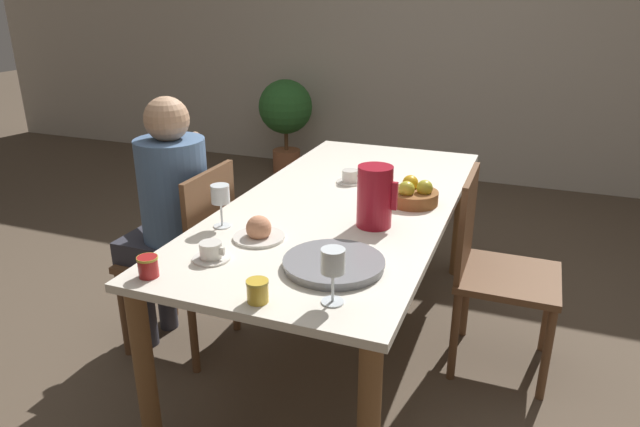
% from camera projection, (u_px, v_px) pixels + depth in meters
% --- Properties ---
extents(ground_plane, '(20.00, 20.00, 0.00)m').
position_uv_depth(ground_plane, '(342.00, 342.00, 2.77)').
color(ground_plane, brown).
extents(wall_back, '(10.00, 0.06, 2.60)m').
position_uv_depth(wall_back, '(455.00, 28.00, 4.78)').
color(wall_back, beige).
rests_on(wall_back, ground_plane).
extents(dining_table, '(0.92, 1.99, 0.73)m').
position_uv_depth(dining_table, '(344.00, 220.00, 2.53)').
color(dining_table, silver).
rests_on(dining_table, ground_plane).
extents(chair_person_side, '(0.42, 0.42, 0.88)m').
position_uv_depth(chair_person_side, '(189.00, 254.00, 2.58)').
color(chair_person_side, brown).
rests_on(chair_person_side, ground_plane).
extents(chair_opposite, '(0.42, 0.42, 0.88)m').
position_uv_depth(chair_opposite, '(493.00, 267.00, 2.46)').
color(chair_opposite, brown).
rests_on(chair_opposite, ground_plane).
extents(person_seated, '(0.39, 0.41, 1.19)m').
position_uv_depth(person_seated, '(169.00, 205.00, 2.53)').
color(person_seated, '#33333D').
rests_on(person_seated, ground_plane).
extents(red_pitcher, '(0.16, 0.14, 0.24)m').
position_uv_depth(red_pitcher, '(375.00, 196.00, 2.20)').
color(red_pitcher, '#A31423').
rests_on(red_pitcher, dining_table).
extents(wine_glass_water, '(0.07, 0.07, 0.17)m').
position_uv_depth(wine_glass_water, '(220.00, 196.00, 2.19)').
color(wine_glass_water, white).
rests_on(wine_glass_water, dining_table).
extents(wine_glass_juice, '(0.07, 0.07, 0.17)m').
position_uv_depth(wine_glass_juice, '(333.00, 264.00, 1.64)').
color(wine_glass_juice, white).
rests_on(wine_glass_juice, dining_table).
extents(teacup_near_person, '(0.13, 0.13, 0.06)m').
position_uv_depth(teacup_near_person, '(211.00, 252.00, 1.95)').
color(teacup_near_person, silver).
rests_on(teacup_near_person, dining_table).
extents(teacup_across, '(0.13, 0.13, 0.06)m').
position_uv_depth(teacup_across, '(350.00, 177.00, 2.74)').
color(teacup_across, silver).
rests_on(teacup_across, dining_table).
extents(serving_tray, '(0.34, 0.34, 0.03)m').
position_uv_depth(serving_tray, '(334.00, 264.00, 1.89)').
color(serving_tray, gray).
rests_on(serving_tray, dining_table).
extents(bread_plate, '(0.19, 0.19, 0.10)m').
position_uv_depth(bread_plate, '(259.00, 231.00, 2.11)').
color(bread_plate, silver).
rests_on(bread_plate, dining_table).
extents(jam_jar_amber, '(0.07, 0.07, 0.07)m').
position_uv_depth(jam_jar_amber, '(258.00, 290.00, 1.68)').
color(jam_jar_amber, gold).
rests_on(jam_jar_amber, dining_table).
extents(jam_jar_red, '(0.07, 0.07, 0.07)m').
position_uv_depth(jam_jar_red, '(148.00, 266.00, 1.83)').
color(jam_jar_red, '#A81E1E').
rests_on(jam_jar_red, dining_table).
extents(fruit_bowl, '(0.22, 0.22, 0.11)m').
position_uv_depth(fruit_bowl, '(413.00, 194.00, 2.46)').
color(fruit_bowl, brown).
rests_on(fruit_bowl, dining_table).
extents(potted_plant, '(0.49, 0.49, 0.86)m').
position_uv_depth(potted_plant, '(286.00, 113.00, 5.17)').
color(potted_plant, '#A8603D').
rests_on(potted_plant, ground_plane).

